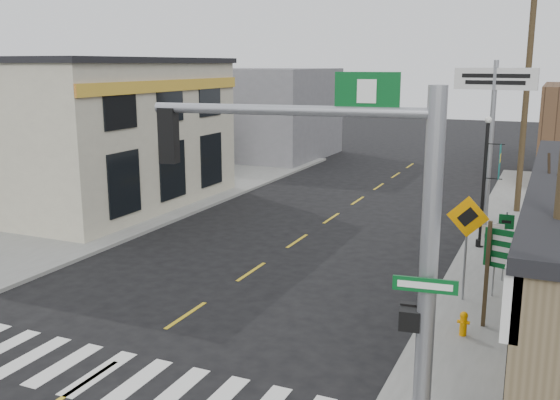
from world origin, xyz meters
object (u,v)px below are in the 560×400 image
at_px(utility_pole_far, 526,97).
at_px(guide_sign, 515,263).
at_px(fire_hydrant, 463,322).
at_px(dance_center_sign, 493,103).
at_px(lamp_post, 486,172).
at_px(traffic_signal_pole, 381,239).

bearing_deg(utility_pole_far, guide_sign, -87.60).
height_order(fire_hydrant, dance_center_sign, dance_center_sign).
relative_size(lamp_post, dance_center_sign, 0.71).
bearing_deg(lamp_post, utility_pole_far, 94.47).
height_order(guide_sign, lamp_post, lamp_post).
bearing_deg(dance_center_sign, traffic_signal_pole, -81.97).
bearing_deg(fire_hydrant, dance_center_sign, 93.45).
distance_m(dance_center_sign, utility_pole_far, 4.02).
distance_m(guide_sign, utility_pole_far, 14.47).
xyz_separation_m(lamp_post, utility_pole_far, (0.83, 6.63, 2.39)).
bearing_deg(lamp_post, traffic_signal_pole, -79.46).
height_order(lamp_post, utility_pole_far, utility_pole_far).
relative_size(dance_center_sign, utility_pole_far, 0.67).
relative_size(guide_sign, utility_pole_far, 0.28).
bearing_deg(guide_sign, lamp_post, 118.09).
bearing_deg(utility_pole_far, dance_center_sign, -104.85).
xyz_separation_m(guide_sign, fire_hydrant, (-1.04, -0.76, -1.47)).
relative_size(fire_hydrant, dance_center_sign, 0.09).
distance_m(lamp_post, dance_center_sign, 3.58).
xyz_separation_m(fire_hydrant, dance_center_sign, (-0.66, 10.92, 4.76)).
bearing_deg(traffic_signal_pole, lamp_post, 81.69).
relative_size(traffic_signal_pole, dance_center_sign, 0.96).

